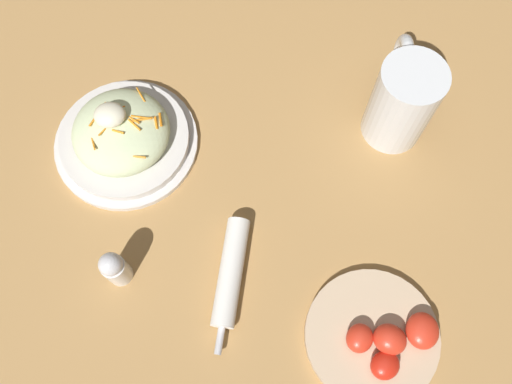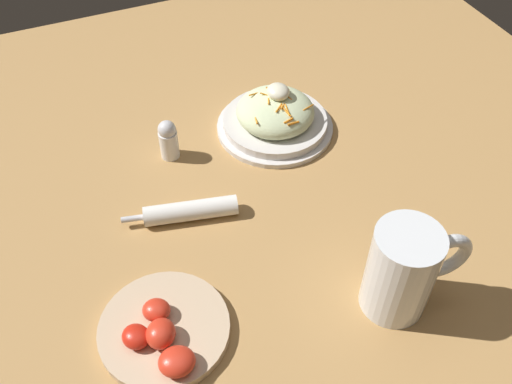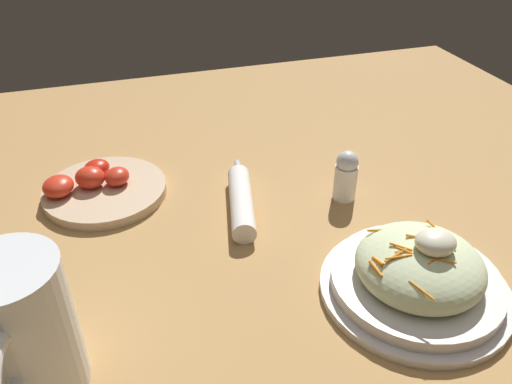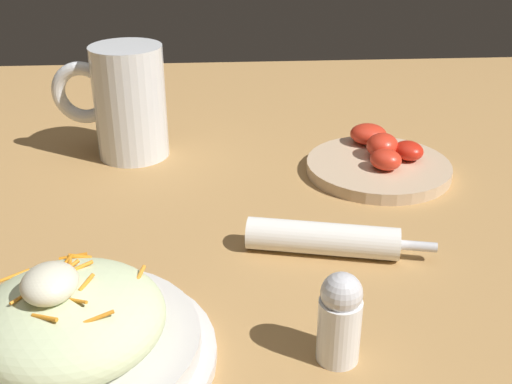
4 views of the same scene
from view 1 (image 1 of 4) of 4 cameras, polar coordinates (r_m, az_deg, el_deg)
ground_plane at (r=0.82m, az=-2.53°, el=1.28°), size 1.43×1.43×0.00m
salad_plate at (r=0.85m, az=-13.81°, el=5.75°), size 0.22×0.22×0.09m
beer_mug at (r=0.83m, az=14.96°, el=8.92°), size 0.09×0.15×0.15m
napkin_roll at (r=0.76m, az=-2.69°, el=-8.54°), size 0.07×0.19×0.03m
tomato_plate at (r=0.77m, az=12.65°, el=-14.72°), size 0.18×0.18×0.05m
salt_shaker at (r=0.77m, az=-14.64°, el=-7.77°), size 0.03×0.03×0.08m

